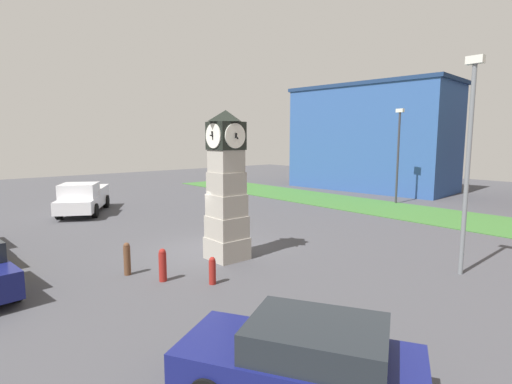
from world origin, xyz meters
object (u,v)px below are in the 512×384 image
(bollard_near_tower, at_px, (212,270))
(street_lamp_near_road, at_px, (469,153))
(clock_tower, at_px, (226,191))
(bollard_far_row, at_px, (127,259))
(car_silver_hatch, at_px, (303,360))
(bollard_mid_row, at_px, (163,265))
(street_lamp_far_side, at_px, (398,149))
(pickup_truck, at_px, (84,197))

(bollard_near_tower, distance_m, street_lamp_near_road, 8.73)
(clock_tower, relative_size, bollard_far_row, 5.01)
(car_silver_hatch, bearing_deg, bollard_mid_row, 172.35)
(car_silver_hatch, relative_size, street_lamp_far_side, 0.70)
(clock_tower, height_order, street_lamp_far_side, street_lamp_far_side)
(bollard_far_row, xyz_separation_m, car_silver_hatch, (7.93, -0.30, 0.19))
(pickup_truck, bearing_deg, street_lamp_near_road, 17.02)
(bollard_mid_row, xyz_separation_m, pickup_truck, (-13.33, 1.83, 0.41))
(clock_tower, height_order, street_lamp_near_road, street_lamp_near_road)
(bollard_far_row, distance_m, car_silver_hatch, 7.94)
(bollard_near_tower, bearing_deg, car_silver_hatch, -19.26)
(bollard_mid_row, xyz_separation_m, street_lamp_near_road, (5.68, 7.65, 3.40))
(street_lamp_near_road, xyz_separation_m, street_lamp_far_side, (-8.94, 11.35, -0.28))
(bollard_near_tower, height_order, bollard_far_row, bollard_far_row)
(pickup_truck, bearing_deg, car_silver_hatch, -7.77)
(car_silver_hatch, bearing_deg, street_lamp_near_road, 96.66)
(bollard_near_tower, xyz_separation_m, bollard_far_row, (-2.46, -1.62, 0.11))
(car_silver_hatch, bearing_deg, bollard_far_row, 177.86)
(bollard_mid_row, bearing_deg, bollard_near_tower, 40.16)
(bollard_near_tower, bearing_deg, pickup_truck, 176.78)
(bollard_near_tower, bearing_deg, street_lamp_near_road, 56.01)
(pickup_truck, distance_m, street_lamp_near_road, 20.10)
(street_lamp_near_road, relative_size, street_lamp_far_side, 1.09)
(bollard_near_tower, bearing_deg, bollard_far_row, -146.74)
(street_lamp_near_road, bearing_deg, bollard_mid_row, -126.58)
(car_silver_hatch, distance_m, street_lamp_near_road, 9.18)
(car_silver_hatch, relative_size, street_lamp_near_road, 0.64)
(bollard_near_tower, height_order, street_lamp_far_side, street_lamp_far_side)
(bollard_mid_row, xyz_separation_m, bollard_far_row, (-1.26, -0.60, 0.02))
(bollard_near_tower, relative_size, street_lamp_far_side, 0.13)
(bollard_far_row, distance_m, street_lamp_near_road, 11.30)
(car_silver_hatch, bearing_deg, bollard_near_tower, 160.74)
(bollard_mid_row, bearing_deg, pickup_truck, 172.17)
(street_lamp_near_road, bearing_deg, clock_tower, -142.72)
(pickup_truck, bearing_deg, clock_tower, 4.70)
(bollard_mid_row, distance_m, street_lamp_far_side, 19.53)
(car_silver_hatch, distance_m, street_lamp_far_side, 22.43)
(bollard_mid_row, bearing_deg, car_silver_hatch, -7.65)
(street_lamp_near_road, height_order, street_lamp_far_side, street_lamp_near_road)
(clock_tower, xyz_separation_m, street_lamp_near_road, (6.26, 4.77, 1.43))
(clock_tower, xyz_separation_m, bollard_near_tower, (1.79, -1.87, -2.07))
(car_silver_hatch, relative_size, pickup_truck, 0.76)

